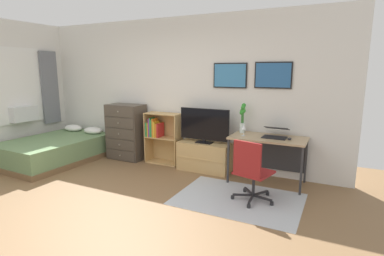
{
  "coord_description": "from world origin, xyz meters",
  "views": [
    {
      "loc": [
        2.79,
        -2.57,
        1.78
      ],
      "look_at": [
        0.76,
        1.5,
        0.89
      ],
      "focal_mm": 28.42,
      "sensor_mm": 36.0,
      "label": 1
    }
  ],
  "objects_px": {
    "bed": "(56,149)",
    "laptop": "(276,133)",
    "bookshelf": "(161,135)",
    "computer_mouse": "(289,139)",
    "desk": "(269,144)",
    "bamboo_vase": "(243,118)",
    "office_chair": "(251,170)",
    "wine_glass": "(244,127)",
    "television": "(204,126)",
    "tv_stand": "(205,157)",
    "dresser": "(126,132)"
  },
  "relations": [
    {
      "from": "bed",
      "to": "laptop",
      "type": "bearing_deg",
      "value": 11.69
    },
    {
      "from": "bookshelf",
      "to": "computer_mouse",
      "type": "relative_size",
      "value": 9.28
    },
    {
      "from": "desk",
      "to": "bamboo_vase",
      "type": "height_order",
      "value": "bamboo_vase"
    },
    {
      "from": "bookshelf",
      "to": "laptop",
      "type": "xyz_separation_m",
      "value": [
        2.16,
        -0.09,
        0.26
      ]
    },
    {
      "from": "office_chair",
      "to": "wine_glass",
      "type": "relative_size",
      "value": 4.78
    },
    {
      "from": "wine_glass",
      "to": "bed",
      "type": "bearing_deg",
      "value": -170.65
    },
    {
      "from": "television",
      "to": "computer_mouse",
      "type": "relative_size",
      "value": 8.72
    },
    {
      "from": "computer_mouse",
      "to": "bamboo_vase",
      "type": "xyz_separation_m",
      "value": [
        -0.8,
        0.22,
        0.23
      ]
    },
    {
      "from": "bookshelf",
      "to": "laptop",
      "type": "relative_size",
      "value": 2.46
    },
    {
      "from": "tv_stand",
      "to": "bookshelf",
      "type": "bearing_deg",
      "value": 176.58
    },
    {
      "from": "office_chair",
      "to": "bamboo_vase",
      "type": "distance_m",
      "value": 1.21
    },
    {
      "from": "laptop",
      "to": "bamboo_vase",
      "type": "relative_size",
      "value": 0.81
    },
    {
      "from": "desk",
      "to": "laptop",
      "type": "height_order",
      "value": "laptop"
    },
    {
      "from": "bed",
      "to": "dresser",
      "type": "height_order",
      "value": "dresser"
    },
    {
      "from": "computer_mouse",
      "to": "television",
      "type": "bearing_deg",
      "value": 175.01
    },
    {
      "from": "dresser",
      "to": "computer_mouse",
      "type": "distance_m",
      "value": 3.16
    },
    {
      "from": "tv_stand",
      "to": "desk",
      "type": "distance_m",
      "value": 1.18
    },
    {
      "from": "desk",
      "to": "bamboo_vase",
      "type": "bearing_deg",
      "value": 168.69
    },
    {
      "from": "television",
      "to": "wine_glass",
      "type": "relative_size",
      "value": 5.04
    },
    {
      "from": "office_chair",
      "to": "computer_mouse",
      "type": "xyz_separation_m",
      "value": [
        0.36,
        0.77,
        0.3
      ]
    },
    {
      "from": "television",
      "to": "office_chair",
      "type": "xyz_separation_m",
      "value": [
        1.09,
        -0.9,
        -0.35
      ]
    },
    {
      "from": "dresser",
      "to": "bamboo_vase",
      "type": "bearing_deg",
      "value": 2.0
    },
    {
      "from": "computer_mouse",
      "to": "wine_glass",
      "type": "relative_size",
      "value": 0.58
    },
    {
      "from": "desk",
      "to": "tv_stand",
      "type": "bearing_deg",
      "value": 178.63
    },
    {
      "from": "office_chair",
      "to": "bamboo_vase",
      "type": "height_order",
      "value": "bamboo_vase"
    },
    {
      "from": "dresser",
      "to": "wine_glass",
      "type": "xyz_separation_m",
      "value": [
        2.46,
        -0.17,
        0.33
      ]
    },
    {
      "from": "bookshelf",
      "to": "desk",
      "type": "relative_size",
      "value": 0.84
    },
    {
      "from": "laptop",
      "to": "computer_mouse",
      "type": "distance_m",
      "value": 0.26
    },
    {
      "from": "computer_mouse",
      "to": "desk",
      "type": "bearing_deg",
      "value": 159.37
    },
    {
      "from": "computer_mouse",
      "to": "wine_glass",
      "type": "xyz_separation_m",
      "value": [
        -0.7,
        -0.03,
        0.12
      ]
    },
    {
      "from": "wine_glass",
      "to": "dresser",
      "type": "bearing_deg",
      "value": 176.13
    },
    {
      "from": "office_chair",
      "to": "bamboo_vase",
      "type": "bearing_deg",
      "value": 127.64
    },
    {
      "from": "dresser",
      "to": "office_chair",
      "type": "relative_size",
      "value": 1.27
    },
    {
      "from": "television",
      "to": "computer_mouse",
      "type": "bearing_deg",
      "value": -4.99
    },
    {
      "from": "desk",
      "to": "computer_mouse",
      "type": "height_order",
      "value": "computer_mouse"
    },
    {
      "from": "dresser",
      "to": "wine_glass",
      "type": "bearing_deg",
      "value": -3.87
    },
    {
      "from": "television",
      "to": "wine_glass",
      "type": "bearing_deg",
      "value": -11.94
    },
    {
      "from": "bookshelf",
      "to": "desk",
      "type": "height_order",
      "value": "bookshelf"
    },
    {
      "from": "tv_stand",
      "to": "bed",
      "type": "bearing_deg",
      "value": -164.79
    },
    {
      "from": "bookshelf",
      "to": "desk",
      "type": "bearing_deg",
      "value": -2.31
    },
    {
      "from": "dresser",
      "to": "computer_mouse",
      "type": "xyz_separation_m",
      "value": [
        3.15,
        -0.13,
        0.21
      ]
    },
    {
      "from": "dresser",
      "to": "bed",
      "type": "bearing_deg",
      "value": -146.29
    },
    {
      "from": "bookshelf",
      "to": "wine_glass",
      "type": "bearing_deg",
      "value": -7.99
    },
    {
      "from": "tv_stand",
      "to": "laptop",
      "type": "relative_size",
      "value": 2.36
    },
    {
      "from": "bookshelf",
      "to": "bamboo_vase",
      "type": "relative_size",
      "value": 1.99
    },
    {
      "from": "tv_stand",
      "to": "bamboo_vase",
      "type": "height_order",
      "value": "bamboo_vase"
    },
    {
      "from": "wine_glass",
      "to": "laptop",
      "type": "bearing_deg",
      "value": 16.98
    },
    {
      "from": "laptop",
      "to": "television",
      "type": "bearing_deg",
      "value": -179.75
    },
    {
      "from": "desk",
      "to": "computer_mouse",
      "type": "bearing_deg",
      "value": -20.63
    },
    {
      "from": "laptop",
      "to": "bookshelf",
      "type": "bearing_deg",
      "value": 178.49
    }
  ]
}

